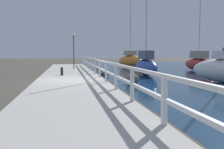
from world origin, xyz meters
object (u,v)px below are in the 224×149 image
(mooring_bollard, at_px, (62,71))
(dock_lamp, at_px, (74,45))
(sailboat_orange, at_px, (130,61))
(sailboat_blue, at_px, (146,65))
(sailboat_red, at_px, (199,63))

(mooring_bollard, relative_size, dock_lamp, 0.17)
(dock_lamp, bearing_deg, sailboat_orange, 41.95)
(sailboat_blue, bearing_deg, mooring_bollard, -167.55)
(mooring_bollard, xyz_separation_m, sailboat_red, (11.54, 4.83, 0.23))
(mooring_bollard, distance_m, dock_lamp, 6.00)
(sailboat_red, bearing_deg, sailboat_orange, 127.62)
(mooring_bollard, bearing_deg, dock_lamp, 81.14)
(mooring_bollard, relative_size, sailboat_red, 0.07)
(mooring_bollard, xyz_separation_m, dock_lamp, (0.88, 5.66, 1.78))
(dock_lamp, bearing_deg, mooring_bollard, -98.86)
(sailboat_orange, bearing_deg, sailboat_red, -68.74)
(sailboat_orange, relative_size, sailboat_blue, 0.99)
(dock_lamp, height_order, sailboat_red, sailboat_red)
(mooring_bollard, xyz_separation_m, sailboat_orange, (7.02, 11.17, 0.26))
(dock_lamp, relative_size, sailboat_blue, 0.41)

